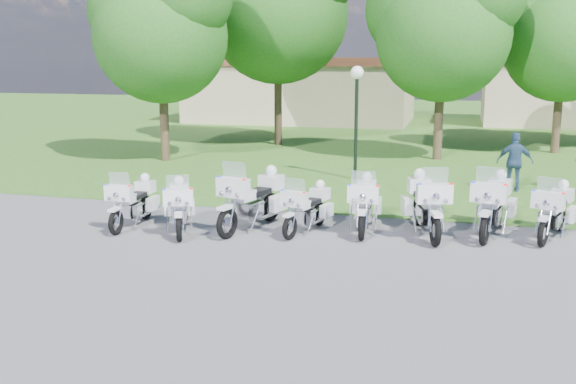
% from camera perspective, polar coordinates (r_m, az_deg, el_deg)
% --- Properties ---
extents(ground, '(100.00, 100.00, 0.00)m').
position_cam_1_polar(ground, '(14.65, -2.13, -4.53)').
color(ground, '#59595E').
rests_on(ground, ground).
extents(grass_lawn, '(100.00, 48.00, 0.01)m').
position_cam_1_polar(grass_lawn, '(40.84, 9.17, 5.96)').
color(grass_lawn, '#31611E').
rests_on(grass_lawn, ground).
extents(motorcycle_0, '(0.73, 2.20, 1.48)m').
position_cam_1_polar(motorcycle_0, '(16.45, -13.58, -0.80)').
color(motorcycle_0, black).
rests_on(motorcycle_0, ground).
extents(motorcycle_1, '(1.30, 2.11, 1.52)m').
position_cam_1_polar(motorcycle_1, '(15.68, -9.66, -1.19)').
color(motorcycle_1, black).
rests_on(motorcycle_1, ground).
extents(motorcycle_2, '(1.32, 2.59, 1.78)m').
position_cam_1_polar(motorcycle_2, '(15.71, -3.10, -0.60)').
color(motorcycle_2, black).
rests_on(motorcycle_2, ground).
extents(motorcycle_3, '(1.02, 2.06, 1.41)m').
position_cam_1_polar(motorcycle_3, '(15.45, 1.76, -1.38)').
color(motorcycle_3, black).
rests_on(motorcycle_3, ground).
extents(motorcycle_4, '(0.89, 2.37, 1.59)m').
position_cam_1_polar(motorcycle_4, '(15.68, 6.83, -0.98)').
color(motorcycle_4, black).
rests_on(motorcycle_4, ground).
extents(motorcycle_5, '(1.29, 2.55, 1.75)m').
position_cam_1_polar(motorcycle_5, '(15.58, 12.12, -1.01)').
color(motorcycle_5, black).
rests_on(motorcycle_5, ground).
extents(motorcycle_6, '(1.18, 2.58, 1.75)m').
position_cam_1_polar(motorcycle_6, '(15.96, 17.82, -1.01)').
color(motorcycle_6, black).
rests_on(motorcycle_6, ground).
extents(motorcycle_7, '(1.25, 2.21, 1.55)m').
position_cam_1_polar(motorcycle_7, '(16.15, 22.62, -1.52)').
color(motorcycle_7, black).
rests_on(motorcycle_7, ground).
extents(lamp_post, '(0.44, 0.44, 3.85)m').
position_cam_1_polar(lamp_post, '(21.93, 6.13, 8.69)').
color(lamp_post, black).
rests_on(lamp_post, ground).
extents(tree_0, '(6.18, 5.28, 8.24)m').
position_cam_1_polar(tree_0, '(26.44, -11.33, 14.54)').
color(tree_0, '#38281C').
rests_on(tree_0, ground).
extents(tree_2, '(6.26, 5.34, 8.35)m').
position_cam_1_polar(tree_2, '(26.98, 13.54, 14.54)').
color(tree_2, '#38281C').
rests_on(tree_2, ground).
extents(tree_3, '(5.93, 5.06, 7.90)m').
position_cam_1_polar(tree_3, '(30.38, 23.28, 13.03)').
color(tree_3, '#38281C').
rests_on(tree_3, ground).
extents(building_west, '(14.56, 8.32, 4.10)m').
position_cam_1_polar(building_west, '(42.69, 1.28, 9.14)').
color(building_west, tan).
rests_on(building_west, ground).
extents(building_east, '(11.44, 7.28, 4.10)m').
position_cam_1_polar(building_east, '(44.00, 24.23, 8.19)').
color(building_east, tan).
rests_on(building_east, ground).
extents(bystander_c, '(1.09, 0.47, 1.86)m').
position_cam_1_polar(bystander_c, '(21.20, 19.51, 2.51)').
color(bystander_c, '#2F4B70').
rests_on(bystander_c, ground).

